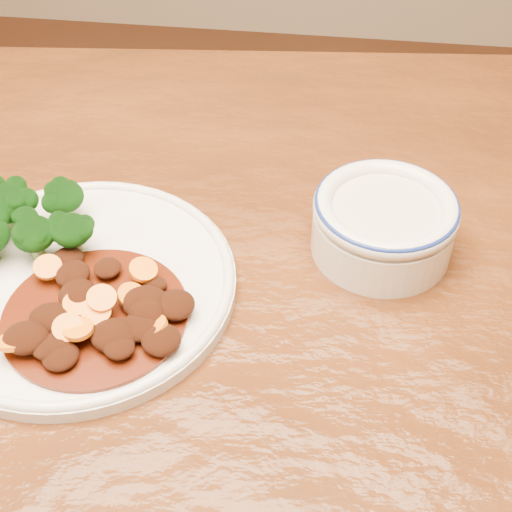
# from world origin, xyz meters

# --- Properties ---
(dining_table) EXTENTS (1.58, 1.04, 0.75)m
(dining_table) POSITION_xyz_m (-0.00, 0.00, 0.67)
(dining_table) COLOR #592B0F
(dining_table) RESTS_ON ground
(dinner_plate) EXTENTS (0.29, 0.29, 0.02)m
(dinner_plate) POSITION_xyz_m (-0.05, -0.02, 0.76)
(dinner_plate) COLOR silver
(dinner_plate) RESTS_ON dining_table
(broccoli_florets) EXTENTS (0.12, 0.11, 0.05)m
(broccoli_florets) POSITION_xyz_m (-0.11, 0.03, 0.79)
(broccoli_florets) COLOR olive
(broccoli_florets) RESTS_ON dinner_plate
(mince_stew) EXTENTS (0.17, 0.16, 0.03)m
(mince_stew) POSITION_xyz_m (-0.01, -0.06, 0.77)
(mince_stew) COLOR #4F1808
(mince_stew) RESTS_ON dinner_plate
(dip_bowl) EXTENTS (0.14, 0.14, 0.06)m
(dip_bowl) POSITION_xyz_m (0.23, 0.08, 0.78)
(dip_bowl) COLOR silver
(dip_bowl) RESTS_ON dining_table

